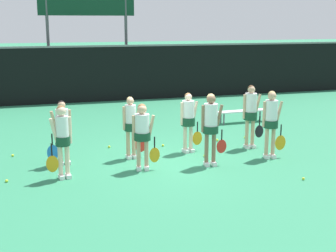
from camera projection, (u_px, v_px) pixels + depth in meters
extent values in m
plane|color=#2D7F56|center=(168.00, 161.00, 12.11)|extent=(140.00, 140.00, 0.00)
cube|color=black|center=(105.00, 74.00, 20.85)|extent=(60.00, 0.06, 2.42)
cube|color=slate|center=(104.00, 46.00, 20.57)|extent=(60.00, 0.08, 0.08)
cylinder|color=#515156|center=(48.00, 44.00, 21.29)|extent=(0.14, 0.14, 5.06)
cylinder|color=#515156|center=(126.00, 43.00, 22.32)|extent=(0.14, 0.14, 5.06)
cube|color=#0F3823|center=(87.00, 1.00, 21.39)|extent=(4.41, 0.12, 1.28)
cube|color=silver|center=(243.00, 111.00, 16.63)|extent=(1.94, 0.43, 0.04)
cylinder|color=slate|center=(260.00, 115.00, 17.04)|extent=(0.06, 0.06, 0.39)
cylinder|color=slate|center=(264.00, 116.00, 16.81)|extent=(0.06, 0.06, 0.39)
cylinder|color=slate|center=(221.00, 118.00, 16.54)|extent=(0.06, 0.06, 0.39)
cylinder|color=slate|center=(224.00, 119.00, 16.30)|extent=(0.06, 0.06, 0.39)
cylinder|color=beige|center=(67.00, 161.00, 10.75)|extent=(0.10, 0.10, 0.81)
cylinder|color=beige|center=(60.00, 162.00, 10.68)|extent=(0.10, 0.10, 0.81)
cube|color=white|center=(68.00, 176.00, 10.80)|extent=(0.14, 0.25, 0.09)
cube|color=white|center=(61.00, 177.00, 10.73)|extent=(0.14, 0.25, 0.09)
cylinder|color=#16422B|center=(63.00, 141.00, 10.61)|extent=(0.33, 0.33, 0.21)
cylinder|color=white|center=(62.00, 130.00, 10.55)|extent=(0.29, 0.29, 0.65)
sphere|color=beige|center=(61.00, 111.00, 10.46)|extent=(0.23, 0.23, 0.23)
sphere|color=olive|center=(61.00, 110.00, 10.47)|extent=(0.21, 0.21, 0.21)
cylinder|color=beige|center=(54.00, 132.00, 10.48)|extent=(0.21, 0.10, 0.62)
cylinder|color=beige|center=(70.00, 130.00, 10.63)|extent=(0.08, 0.08, 0.62)
cylinder|color=black|center=(52.00, 150.00, 10.52)|extent=(0.03, 0.03, 0.28)
ellipsoid|color=orange|center=(52.00, 164.00, 10.59)|extent=(0.28, 0.03, 0.39)
cylinder|color=tan|center=(146.00, 154.00, 11.34)|extent=(0.10, 0.10, 0.77)
cylinder|color=tan|center=(139.00, 154.00, 11.32)|extent=(0.10, 0.10, 0.77)
cube|color=white|center=(147.00, 168.00, 11.38)|extent=(0.15, 0.26, 0.09)
cube|color=white|center=(139.00, 168.00, 11.36)|extent=(0.15, 0.26, 0.09)
cylinder|color=#16422B|center=(142.00, 136.00, 11.23)|extent=(0.40, 0.40, 0.19)
cylinder|color=white|center=(142.00, 127.00, 11.18)|extent=(0.35, 0.35, 0.61)
sphere|color=tan|center=(142.00, 109.00, 11.08)|extent=(0.23, 0.23, 0.23)
sphere|color=olive|center=(142.00, 108.00, 11.10)|extent=(0.21, 0.21, 0.21)
cylinder|color=tan|center=(151.00, 127.00, 11.20)|extent=(0.21, 0.11, 0.58)
cylinder|color=tan|center=(134.00, 127.00, 11.16)|extent=(0.08, 0.08, 0.58)
cylinder|color=black|center=(155.00, 142.00, 11.27)|extent=(0.03, 0.03, 0.27)
ellipsoid|color=orange|center=(155.00, 155.00, 11.34)|extent=(0.26, 0.03, 0.37)
cylinder|color=#8C664C|center=(214.00, 148.00, 11.67)|extent=(0.10, 0.10, 0.86)
cylinder|color=#8C664C|center=(206.00, 149.00, 11.64)|extent=(0.10, 0.10, 0.86)
cube|color=white|center=(214.00, 164.00, 11.73)|extent=(0.13, 0.25, 0.09)
cube|color=white|center=(207.00, 164.00, 11.69)|extent=(0.13, 0.25, 0.09)
cylinder|color=#16422B|center=(210.00, 129.00, 11.55)|extent=(0.39, 0.39, 0.19)
cylinder|color=white|center=(211.00, 118.00, 11.48)|extent=(0.34, 0.34, 0.71)
sphere|color=#8C664C|center=(211.00, 99.00, 11.38)|extent=(0.23, 0.23, 0.23)
sphere|color=#D8B772|center=(211.00, 98.00, 11.39)|extent=(0.21, 0.21, 0.21)
cylinder|color=#8C664C|center=(219.00, 118.00, 11.52)|extent=(0.22, 0.10, 0.67)
cylinder|color=#8C664C|center=(203.00, 119.00, 11.45)|extent=(0.08, 0.08, 0.67)
cylinder|color=black|center=(222.00, 135.00, 11.61)|extent=(0.03, 0.03, 0.26)
ellipsoid|color=red|center=(222.00, 146.00, 11.68)|extent=(0.27, 0.03, 0.35)
cylinder|color=tan|center=(273.00, 142.00, 12.32)|extent=(0.10, 0.10, 0.85)
cylinder|color=tan|center=(267.00, 142.00, 12.29)|extent=(0.10, 0.10, 0.85)
cube|color=white|center=(273.00, 156.00, 12.37)|extent=(0.14, 0.25, 0.09)
cube|color=white|center=(266.00, 156.00, 12.35)|extent=(0.14, 0.25, 0.09)
cylinder|color=#16422B|center=(271.00, 124.00, 12.20)|extent=(0.38, 0.38, 0.20)
cylinder|color=white|center=(271.00, 113.00, 12.14)|extent=(0.33, 0.33, 0.70)
sphere|color=tan|center=(272.00, 96.00, 12.04)|extent=(0.22, 0.22, 0.22)
sphere|color=#D8B772|center=(272.00, 95.00, 12.05)|extent=(0.20, 0.20, 0.20)
cylinder|color=tan|center=(279.00, 114.00, 12.17)|extent=(0.22, 0.11, 0.66)
cylinder|color=tan|center=(264.00, 114.00, 12.11)|extent=(0.08, 0.08, 0.66)
cylinder|color=black|center=(281.00, 130.00, 12.26)|extent=(0.03, 0.03, 0.29)
ellipsoid|color=orange|center=(280.00, 143.00, 12.33)|extent=(0.31, 0.03, 0.40)
cylinder|color=tan|center=(67.00, 149.00, 11.79)|extent=(0.10, 0.10, 0.77)
cylinder|color=tan|center=(60.00, 150.00, 11.72)|extent=(0.10, 0.10, 0.77)
cube|color=white|center=(68.00, 162.00, 11.83)|extent=(0.13, 0.25, 0.09)
cube|color=white|center=(61.00, 163.00, 11.77)|extent=(0.13, 0.25, 0.09)
cylinder|color=#16422B|center=(63.00, 131.00, 11.65)|extent=(0.36, 0.36, 0.26)
cylinder|color=white|center=(62.00, 122.00, 11.60)|extent=(0.31, 0.31, 0.65)
sphere|color=tan|center=(62.00, 105.00, 11.50)|extent=(0.19, 0.19, 0.19)
sphere|color=black|center=(61.00, 104.00, 11.52)|extent=(0.18, 0.18, 0.18)
cylinder|color=tan|center=(54.00, 123.00, 11.53)|extent=(0.21, 0.10, 0.62)
cylinder|color=tan|center=(70.00, 122.00, 11.67)|extent=(0.08, 0.08, 0.61)
cylinder|color=black|center=(52.00, 139.00, 11.57)|extent=(0.03, 0.03, 0.29)
ellipsoid|color=blue|center=(53.00, 153.00, 11.64)|extent=(0.28, 0.03, 0.40)
cylinder|color=tan|center=(134.00, 144.00, 12.30)|extent=(0.10, 0.10, 0.78)
cylinder|color=tan|center=(128.00, 144.00, 12.25)|extent=(0.10, 0.10, 0.78)
cube|color=white|center=(134.00, 156.00, 12.35)|extent=(0.13, 0.25, 0.09)
cube|color=white|center=(129.00, 157.00, 12.29)|extent=(0.13, 0.25, 0.09)
cylinder|color=#16422B|center=(131.00, 127.00, 12.17)|extent=(0.33, 0.33, 0.21)
cylinder|color=white|center=(130.00, 117.00, 12.12)|extent=(0.28, 0.28, 0.65)
sphere|color=tan|center=(130.00, 101.00, 12.02)|extent=(0.19, 0.19, 0.19)
sphere|color=#D8B772|center=(130.00, 100.00, 12.04)|extent=(0.18, 0.18, 0.18)
cylinder|color=tan|center=(137.00, 117.00, 12.18)|extent=(0.21, 0.09, 0.62)
cylinder|color=tan|center=(124.00, 118.00, 12.06)|extent=(0.08, 0.08, 0.62)
cylinder|color=black|center=(141.00, 132.00, 12.28)|extent=(0.03, 0.03, 0.29)
ellipsoid|color=red|center=(141.00, 145.00, 12.36)|extent=(0.30, 0.03, 0.40)
cylinder|color=beige|center=(191.00, 138.00, 12.89)|extent=(0.10, 0.10, 0.78)
cylinder|color=beige|center=(185.00, 139.00, 12.81)|extent=(0.10, 0.10, 0.78)
cube|color=white|center=(191.00, 150.00, 12.94)|extent=(0.15, 0.25, 0.09)
cube|color=white|center=(185.00, 151.00, 12.86)|extent=(0.15, 0.25, 0.09)
cylinder|color=#16422B|center=(188.00, 121.00, 12.75)|extent=(0.38, 0.38, 0.23)
cylinder|color=white|center=(188.00, 113.00, 12.69)|extent=(0.33, 0.33, 0.65)
sphere|color=beige|center=(188.00, 97.00, 12.60)|extent=(0.20, 0.20, 0.20)
sphere|color=olive|center=(188.00, 96.00, 12.61)|extent=(0.18, 0.18, 0.18)
cylinder|color=beige|center=(195.00, 112.00, 12.79)|extent=(0.21, 0.11, 0.62)
cylinder|color=beige|center=(182.00, 114.00, 12.61)|extent=(0.08, 0.08, 0.62)
cylinder|color=black|center=(197.00, 127.00, 12.89)|extent=(0.03, 0.03, 0.28)
ellipsoid|color=orange|center=(197.00, 138.00, 12.97)|extent=(0.28, 0.03, 0.38)
cylinder|color=tan|center=(253.00, 133.00, 13.31)|extent=(0.10, 0.10, 0.85)
cylinder|color=tan|center=(247.00, 133.00, 13.26)|extent=(0.10, 0.10, 0.85)
cube|color=white|center=(253.00, 146.00, 13.37)|extent=(0.11, 0.24, 0.09)
cube|color=white|center=(247.00, 147.00, 13.32)|extent=(0.11, 0.24, 0.09)
cylinder|color=#16422B|center=(250.00, 116.00, 13.17)|extent=(0.38, 0.38, 0.23)
cylinder|color=white|center=(251.00, 106.00, 13.11)|extent=(0.33, 0.33, 0.72)
sphere|color=tan|center=(251.00, 90.00, 13.01)|extent=(0.21, 0.21, 0.21)
sphere|color=#4C331E|center=(251.00, 89.00, 13.02)|extent=(0.19, 0.19, 0.19)
cylinder|color=tan|center=(257.00, 106.00, 13.17)|extent=(0.22, 0.08, 0.68)
cylinder|color=tan|center=(244.00, 107.00, 13.06)|extent=(0.08, 0.08, 0.68)
cylinder|color=black|center=(260.00, 121.00, 13.27)|extent=(0.03, 0.03, 0.26)
ellipsoid|color=black|center=(259.00, 131.00, 13.34)|extent=(0.27, 0.03, 0.36)
sphere|color=#CCE033|center=(163.00, 145.00, 13.49)|extent=(0.07, 0.07, 0.07)
sphere|color=#CCE033|center=(109.00, 147.00, 13.34)|extent=(0.07, 0.07, 0.07)
sphere|color=#CCE033|center=(253.00, 135.00, 14.69)|extent=(0.06, 0.06, 0.06)
sphere|color=#CCE033|center=(217.00, 140.00, 14.10)|extent=(0.07, 0.07, 0.07)
sphere|color=#CCE033|center=(245.00, 137.00, 14.44)|extent=(0.06, 0.06, 0.06)
sphere|color=#CCE033|center=(205.00, 156.00, 12.45)|extent=(0.07, 0.07, 0.07)
sphere|color=#CCE033|center=(13.00, 155.00, 12.48)|extent=(0.07, 0.07, 0.07)
sphere|color=#CCE033|center=(7.00, 181.00, 10.50)|extent=(0.07, 0.07, 0.07)
sphere|color=#CCE033|center=(303.00, 179.00, 10.65)|extent=(0.07, 0.07, 0.07)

